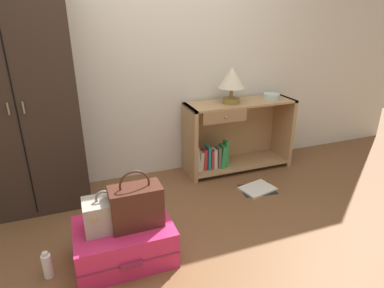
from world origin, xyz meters
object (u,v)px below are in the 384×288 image
(bookshelf, at_px, (234,136))
(table_lamp, at_px, (232,80))
(train_case, at_px, (105,214))
(bottle, at_px, (47,265))
(wardrobe, at_px, (19,101))
(handbag, at_px, (136,206))
(bowl, at_px, (271,96))
(open_book_on_floor, at_px, (258,189))
(suitcase_large, at_px, (125,242))

(bookshelf, distance_m, table_lamp, 0.61)
(train_case, relative_size, bottle, 1.47)
(wardrobe, height_order, handbag, wardrobe)
(bowl, distance_m, open_book_on_floor, 0.99)
(bookshelf, bearing_deg, table_lamp, -154.74)
(train_case, bearing_deg, bowl, 27.49)
(bowl, bearing_deg, suitcase_large, -150.77)
(wardrobe, height_order, bottle, wardrobe)
(suitcase_large, height_order, open_book_on_floor, suitcase_large)
(suitcase_large, bearing_deg, bottle, -179.97)
(suitcase_large, distance_m, bottle, 0.50)
(handbag, bearing_deg, bookshelf, 39.63)
(table_lamp, bearing_deg, handbag, -139.63)
(wardrobe, distance_m, bookshelf, 2.04)
(table_lamp, relative_size, handbag, 0.88)
(suitcase_large, xyz_separation_m, handbag, (0.09, -0.02, 0.28))
(handbag, xyz_separation_m, open_book_on_floor, (1.27, 0.52, -0.41))
(bookshelf, relative_size, bottle, 6.02)
(table_lamp, xyz_separation_m, bowl, (0.47, -0.01, -0.20))
(wardrobe, xyz_separation_m, train_case, (0.50, -0.96, -0.57))
(wardrobe, relative_size, bottle, 9.91)
(bottle, bearing_deg, suitcase_large, 0.03)
(wardrobe, distance_m, bottle, 1.30)
(bookshelf, xyz_separation_m, table_lamp, (-0.07, -0.03, 0.61))
(bookshelf, bearing_deg, suitcase_large, -143.00)
(table_lamp, height_order, open_book_on_floor, table_lamp)
(bowl, height_order, bottle, bowl)
(handbag, distance_m, bottle, 0.68)
(table_lamp, height_order, suitcase_large, table_lamp)
(wardrobe, bearing_deg, bowl, 0.24)
(bookshelf, height_order, table_lamp, table_lamp)
(table_lamp, xyz_separation_m, bottle, (-1.79, -0.99, -0.89))
(bookshelf, distance_m, open_book_on_floor, 0.64)
(table_lamp, height_order, handbag, table_lamp)
(suitcase_large, height_order, handbag, handbag)
(bowl, distance_m, bottle, 2.55)
(bottle, bearing_deg, bookshelf, 28.87)
(table_lamp, relative_size, open_book_on_floor, 0.99)
(suitcase_large, relative_size, open_book_on_floor, 1.82)
(bottle, distance_m, open_book_on_floor, 1.93)
(wardrobe, height_order, table_lamp, wardrobe)
(train_case, height_order, handbag, handbag)
(table_lamp, xyz_separation_m, train_case, (-1.39, -0.98, -0.61))
(wardrobe, xyz_separation_m, handbag, (0.70, -1.00, -0.53))
(bookshelf, height_order, bottle, bookshelf)
(handbag, height_order, bottle, handbag)
(suitcase_large, distance_m, handbag, 0.30)
(bookshelf, bearing_deg, train_case, -145.40)
(open_book_on_floor, bearing_deg, wardrobe, 166.38)
(bottle, relative_size, open_book_on_floor, 0.53)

